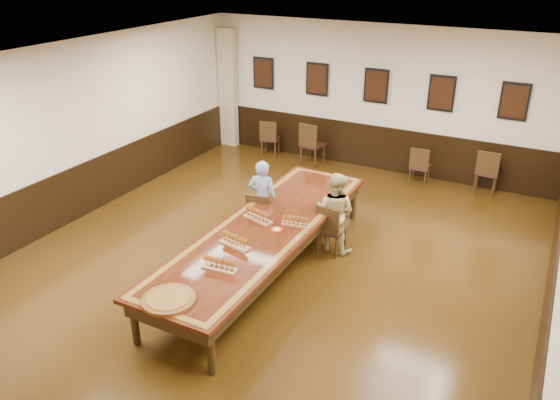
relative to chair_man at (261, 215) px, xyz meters
The scene contains 23 objects.
floor 1.15m from the chair_man, 57.16° to the right, with size 8.00×10.00×0.02m, color black.
ceiling 2.97m from the chair_man, 57.16° to the right, with size 8.00×10.00×0.02m, color white.
wall_back 4.32m from the chair_man, 82.07° to the left, with size 8.00×0.02×3.20m, color beige.
wall_left 3.73m from the chair_man, 165.49° to the right, with size 0.02×10.00×3.20m, color beige.
chair_man is the anchor object (origin of this frame).
chair_woman 1.28m from the chair_man, ahead, with size 0.41×0.45×0.88m, color #321716, non-canonical shape.
spare_chair_a 4.19m from the chair_man, 116.73° to the left, with size 0.41×0.45×0.88m, color #321716, non-canonical shape.
spare_chair_b 3.75m from the chair_man, 101.15° to the left, with size 0.47×0.51×1.00m, color #321716, non-canonical shape.
spare_chair_c 4.06m from the chair_man, 63.58° to the left, with size 0.40×0.43×0.85m, color #321716, non-canonical shape.
spare_chair_d 4.97m from the chair_man, 51.00° to the left, with size 0.44×0.48×0.94m, color #321716, non-canonical shape.
person_man 0.28m from the chair_man, 100.27° to the left, with size 0.51×0.33×1.39m, color #475FB2.
person_woman 1.32m from the chair_man, ahead, with size 0.68×0.53×1.37m, color #CEB881.
pink_phone 1.55m from the chair_man, 39.43° to the right, with size 0.07×0.15×0.01m, color #F05089.
curtain 5.15m from the chair_man, 128.94° to the left, with size 0.45×0.18×2.90m, color tan.
wainscoting 1.06m from the chair_man, 57.16° to the right, with size 8.00×10.00×1.00m.
conference_table 1.07m from the chair_man, 57.16° to the right, with size 1.40×5.00×0.76m.
posters 4.34m from the chair_man, 81.93° to the left, with size 6.14×0.04×0.74m.
flight_a 0.92m from the chair_man, 63.49° to the right, with size 0.54×0.29×0.19m.
flight_b 1.22m from the chair_man, 32.73° to the right, with size 0.45×0.21×0.16m.
flight_c 1.71m from the chair_man, 73.14° to the right, with size 0.52×0.26×0.19m.
flight_d 2.34m from the chair_man, 73.97° to the right, with size 0.50×0.19×0.18m.
red_plate_grp 1.24m from the chair_man, 48.74° to the right, with size 0.19×0.19×0.02m.
carved_platter 3.15m from the chair_man, 80.97° to the right, with size 0.81×0.81×0.05m.
Camera 1 is at (3.65, -6.39, 4.62)m, focal length 35.00 mm.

